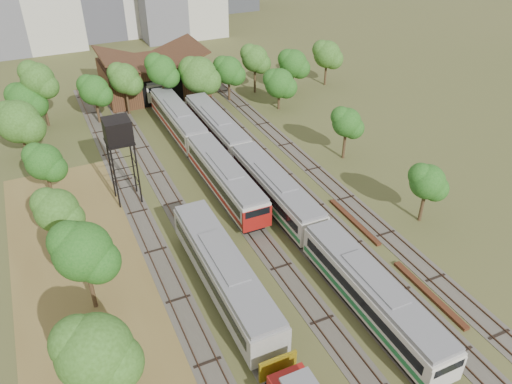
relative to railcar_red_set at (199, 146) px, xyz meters
name	(u,v)px	position (x,y,z in m)	size (l,w,h in m)	color
ground	(365,340)	(2.00, -32.89, -2.08)	(240.00, 240.00, 0.00)	#475123
dry_grass_patch	(114,343)	(-16.00, -24.89, -2.06)	(14.00, 60.00, 0.04)	brown
tracks	(234,188)	(1.33, -7.89, -2.04)	(24.60, 80.00, 0.19)	#4C473D
railcar_red_set	(199,146)	(0.00, 0.00, 0.00)	(3.18, 34.58, 3.94)	black
railcar_green_set	(275,191)	(4.00, -13.21, -0.04)	(3.13, 52.08, 3.87)	black
railcar_rear	(145,78)	(0.00, 27.25, 0.03)	(3.22, 16.08, 3.99)	black
old_grey_coach	(224,273)	(-6.00, -23.35, 0.15)	(3.31, 18.00, 4.10)	black
water_tower	(118,133)	(-10.29, -5.02, 6.18)	(2.83, 2.83, 9.81)	black
rail_pile_near	(429,294)	(10.00, -31.11, -1.93)	(0.60, 8.93, 0.30)	#552B18
rail_pile_far	(354,221)	(10.20, -19.40, -1.94)	(0.54, 8.67, 0.28)	#552B18
maintenance_shed	(153,76)	(1.00, 25.08, 0.83)	(16.45, 11.55, 7.58)	#3C2315
tree_band_left	(48,191)	(-18.20, -8.11, 3.01)	(8.35, 65.05, 8.39)	#382616
tree_band_far	(198,71)	(6.06, 17.05, 3.57)	(49.70, 9.15, 9.25)	#382616
tree_band_right	(325,112)	(16.78, -2.28, 2.43)	(4.46, 36.67, 6.82)	#382616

